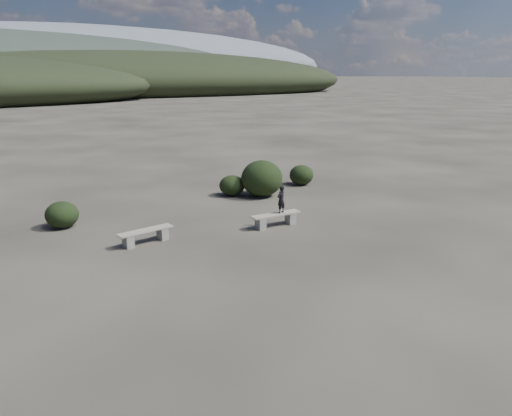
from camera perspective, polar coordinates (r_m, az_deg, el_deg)
ground at (r=12.70m, az=8.86°, el=-8.26°), size 1200.00×1200.00×0.00m
bench_left at (r=15.49m, az=-12.50°, el=-3.04°), size 1.78×0.61×0.44m
bench_right at (r=16.80m, az=2.27°, el=-1.22°), size 1.82×0.43×0.45m
seated_person at (r=16.74m, az=2.88°, el=0.98°), size 0.38×0.30×0.92m
shrub_a at (r=17.85m, az=-21.30°, el=-0.71°), size 1.09×1.09×0.89m
shrub_c at (r=21.04m, az=-2.75°, el=2.58°), size 1.08×1.08×0.86m
shrub_d at (r=20.85m, az=0.67°, el=3.40°), size 1.74×1.74×1.52m
shrub_e at (r=23.18m, az=5.22°, el=3.79°), size 1.11×1.11×0.92m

